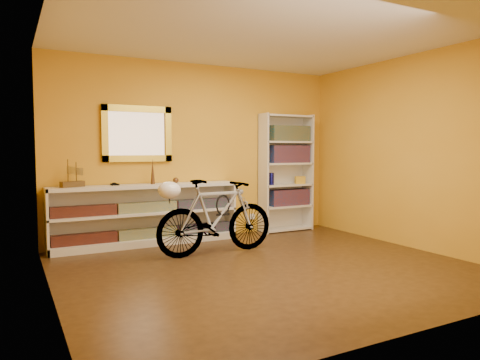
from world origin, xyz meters
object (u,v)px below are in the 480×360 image
helmet (169,190)px  console_unit (147,215)px  bicycle (216,217)px  bookcase (286,173)px

helmet → console_unit: bearing=90.3°
bicycle → helmet: 0.72m
bicycle → helmet: bearing=90.0°
bookcase → bicycle: bookcase is taller
helmet → bicycle: bearing=1.4°
bookcase → bicycle: bearing=-150.7°
bicycle → bookcase: bearing=-62.1°
bookcase → bicycle: (-1.70, -0.95, -0.47)m
bicycle → helmet: size_ratio=5.91×
console_unit → bicycle: bearing=-55.9°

